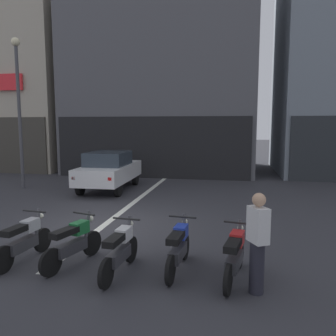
# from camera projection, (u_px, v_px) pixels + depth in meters

# --- Properties ---
(ground_plane) EXTENTS (120.00, 120.00, 0.00)m
(ground_plane) POSITION_uv_depth(u_px,v_px,m) (102.00, 227.00, 9.14)
(ground_plane) COLOR #333338
(lane_centre_line) EXTENTS (0.20, 18.00, 0.01)m
(lane_centre_line) POSITION_uv_depth(u_px,v_px,m) (153.00, 187.00, 14.98)
(lane_centre_line) COLOR silver
(lane_centre_line) RESTS_ON ground
(building_corner_left) EXTENTS (8.20, 7.99, 10.49)m
(building_corner_left) POSITION_uv_depth(u_px,v_px,m) (22.00, 89.00, 22.95)
(building_corner_left) COLOR #B2A893
(building_corner_left) RESTS_ON ground
(building_mid_block) EXTENTS (10.64, 8.35, 11.88)m
(building_mid_block) POSITION_uv_depth(u_px,v_px,m) (166.00, 74.00, 20.98)
(building_mid_block) COLOR #56565B
(building_mid_block) RESTS_ON ground
(car_white_crossing_near) EXTENTS (1.87, 4.15, 1.64)m
(car_white_crossing_near) POSITION_uv_depth(u_px,v_px,m) (109.00, 169.00, 14.31)
(car_white_crossing_near) COLOR black
(car_white_crossing_near) RESTS_ON ground
(street_lamp) EXTENTS (0.36, 0.36, 6.38)m
(street_lamp) POSITION_uv_depth(u_px,v_px,m) (19.00, 98.00, 14.32)
(street_lamp) COLOR #47474C
(street_lamp) RESTS_ON ground
(motorcycle_silver_row_leftmost) EXTENTS (0.55, 1.67, 0.98)m
(motorcycle_silver_row_leftmost) POSITION_uv_depth(u_px,v_px,m) (24.00, 239.00, 6.77)
(motorcycle_silver_row_leftmost) COLOR black
(motorcycle_silver_row_leftmost) RESTS_ON ground
(motorcycle_green_row_left_mid) EXTENTS (0.63, 1.62, 0.98)m
(motorcycle_green_row_left_mid) POSITION_uv_depth(u_px,v_px,m) (73.00, 242.00, 6.61)
(motorcycle_green_row_left_mid) COLOR black
(motorcycle_green_row_left_mid) RESTS_ON ground
(motorcycle_white_row_centre) EXTENTS (0.55, 1.67, 0.98)m
(motorcycle_white_row_centre) POSITION_uv_depth(u_px,v_px,m) (120.00, 250.00, 6.20)
(motorcycle_white_row_centre) COLOR black
(motorcycle_white_row_centre) RESTS_ON ground
(motorcycle_blue_row_right_mid) EXTENTS (0.55, 1.67, 0.98)m
(motorcycle_blue_row_right_mid) POSITION_uv_depth(u_px,v_px,m) (179.00, 247.00, 6.34)
(motorcycle_blue_row_right_mid) COLOR black
(motorcycle_blue_row_right_mid) RESTS_ON ground
(motorcycle_red_row_rightmost) EXTENTS (0.55, 1.66, 0.98)m
(motorcycle_red_row_rightmost) POSITION_uv_depth(u_px,v_px,m) (235.00, 255.00, 5.95)
(motorcycle_red_row_rightmost) COLOR black
(motorcycle_red_row_rightmost) RESTS_ON ground
(person_by_motorcycles) EXTENTS (0.37, 0.42, 1.67)m
(person_by_motorcycles) POSITION_uv_depth(u_px,v_px,m) (258.00, 243.00, 5.43)
(person_by_motorcycles) COLOR #23232D
(person_by_motorcycles) RESTS_ON ground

